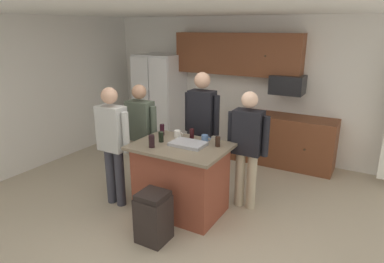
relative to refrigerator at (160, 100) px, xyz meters
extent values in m
plane|color=#B7A88E|center=(2.00, -2.38, -0.94)|extent=(7.04, 7.04, 0.00)
plane|color=white|center=(2.00, -2.38, 1.66)|extent=(7.04, 7.04, 0.00)
cube|color=white|center=(2.00, 0.42, 0.36)|extent=(6.40, 0.10, 2.60)
cube|color=white|center=(-1.20, -2.38, 0.36)|extent=(0.10, 5.60, 2.60)
cube|color=brown|center=(1.60, 0.22, 0.99)|extent=(2.40, 0.35, 0.75)
sphere|color=#4C3823|center=(2.20, 0.03, 0.99)|extent=(0.04, 0.04, 0.04)
cube|color=brown|center=(2.60, 0.10, -0.49)|extent=(1.80, 0.60, 0.90)
sphere|color=#4C3823|center=(3.05, -0.22, -0.49)|extent=(0.04, 0.04, 0.04)
cube|color=white|center=(0.00, 0.02, 0.00)|extent=(0.90, 0.70, 1.87)
cube|color=white|center=(-0.22, -0.35, 0.00)|extent=(0.43, 0.04, 1.79)
cube|color=white|center=(0.22, -0.35, 0.00)|extent=(0.43, 0.04, 1.79)
cylinder|color=#B2B2B7|center=(0.00, -0.38, 0.09)|extent=(0.02, 0.02, 0.35)
cube|color=black|center=(2.60, 0.12, 0.51)|extent=(0.56, 0.40, 0.32)
cube|color=brown|center=(1.87, -2.23, -0.48)|extent=(1.09, 0.74, 0.91)
cube|color=#756651|center=(1.87, -2.23, -0.01)|extent=(1.23, 0.88, 0.04)
cylinder|color=#383842|center=(0.88, -2.51, -0.53)|extent=(0.13, 0.13, 0.81)
cylinder|color=#383842|center=(1.05, -2.51, -0.53)|extent=(0.13, 0.13, 0.81)
cube|color=#B7B7B2|center=(0.97, -2.51, 0.17)|extent=(0.38, 0.22, 0.61)
sphere|color=tan|center=(0.97, -2.51, 0.62)|extent=(0.22, 0.22, 0.22)
cylinder|color=#B7B7B2|center=(0.73, -2.51, 0.15)|extent=(0.09, 0.09, 0.54)
cylinder|color=#B7B7B2|center=(1.21, -2.51, 0.15)|extent=(0.09, 0.09, 0.54)
cylinder|color=tan|center=(2.49, -1.69, -0.54)|extent=(0.13, 0.13, 0.79)
cylinder|color=tan|center=(2.66, -1.69, -0.54)|extent=(0.13, 0.13, 0.79)
cube|color=black|center=(2.58, -1.69, 0.15)|extent=(0.38, 0.22, 0.59)
sphere|color=beige|center=(2.58, -1.69, 0.58)|extent=(0.21, 0.21, 0.21)
cylinder|color=black|center=(2.34, -1.69, 0.13)|extent=(0.09, 0.09, 0.53)
cylinder|color=black|center=(2.82, -1.69, 0.13)|extent=(0.09, 0.09, 0.53)
cylinder|color=#232D4C|center=(1.68, -1.44, -0.50)|extent=(0.13, 0.13, 0.87)
cylinder|color=#232D4C|center=(1.85, -1.44, -0.50)|extent=(0.13, 0.13, 0.87)
cube|color=black|center=(1.76, -1.44, 0.26)|extent=(0.38, 0.22, 0.65)
sphere|color=tan|center=(1.76, -1.44, 0.73)|extent=(0.24, 0.24, 0.24)
cylinder|color=black|center=(1.52, -1.44, 0.24)|extent=(0.09, 0.09, 0.59)
cylinder|color=black|center=(2.00, -1.44, 0.24)|extent=(0.09, 0.09, 0.59)
cylinder|color=tan|center=(0.90, -1.92, -0.54)|extent=(0.13, 0.13, 0.78)
cylinder|color=tan|center=(1.07, -1.92, -0.54)|extent=(0.13, 0.13, 0.78)
cube|color=#4C5647|center=(0.99, -1.92, 0.14)|extent=(0.38, 0.22, 0.59)
sphere|color=tan|center=(0.99, -1.92, 0.57)|extent=(0.21, 0.21, 0.21)
cylinder|color=#4C5647|center=(0.75, -1.92, 0.12)|extent=(0.09, 0.09, 0.53)
cylinder|color=#4C5647|center=(1.23, -1.92, 0.12)|extent=(0.09, 0.09, 0.53)
cylinder|color=black|center=(1.88, -1.95, 0.08)|extent=(0.06, 0.06, 0.14)
cylinder|color=black|center=(1.60, -2.48, 0.09)|extent=(0.08, 0.08, 0.16)
cylinder|color=#4C6B99|center=(2.08, -1.97, 0.06)|extent=(0.09, 0.09, 0.10)
torus|color=#4C6B99|center=(2.14, -1.97, 0.07)|extent=(0.06, 0.01, 0.06)
cylinder|color=black|center=(1.43, -2.00, 0.09)|extent=(0.06, 0.06, 0.16)
cylinder|color=black|center=(1.58, -2.24, 0.08)|extent=(0.07, 0.07, 0.14)
cylinder|color=black|center=(2.31, -2.04, 0.08)|extent=(0.06, 0.06, 0.13)
cylinder|color=white|center=(1.66, -1.97, 0.06)|extent=(0.09, 0.09, 0.10)
torus|color=white|center=(1.72, -1.97, 0.07)|extent=(0.06, 0.01, 0.06)
cube|color=#B7B7BC|center=(1.96, -2.19, 0.02)|extent=(0.44, 0.30, 0.02)
cube|color=#A8A8AD|center=(1.96, -2.19, 0.04)|extent=(0.44, 0.30, 0.02)
cube|color=black|center=(1.94, -2.95, -0.66)|extent=(0.34, 0.34, 0.55)
cube|color=black|center=(1.94, -2.95, -0.36)|extent=(0.32, 0.32, 0.06)
camera|label=1|loc=(4.01, -5.71, 1.47)|focal=31.54mm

